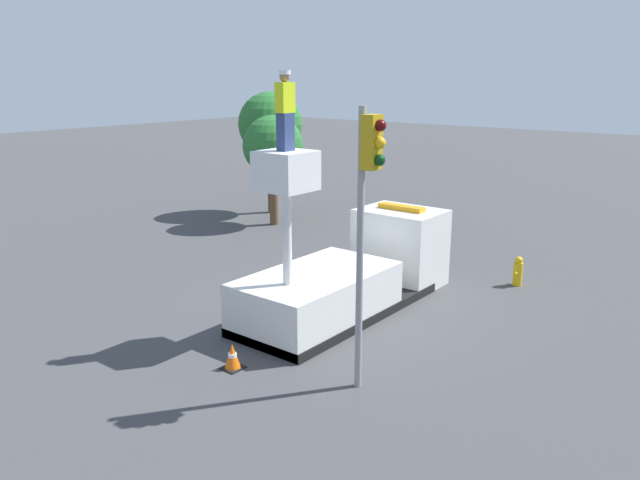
# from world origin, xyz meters

# --- Properties ---
(ground_plane) EXTENTS (120.00, 120.00, 0.00)m
(ground_plane) POSITION_xyz_m (0.00, 0.00, 0.00)
(ground_plane) COLOR #424244
(bucket_truck) EXTENTS (7.12, 2.46, 4.50)m
(bucket_truck) POSITION_xyz_m (0.56, 0.00, 0.91)
(bucket_truck) COLOR black
(bucket_truck) RESTS_ON ground
(worker) EXTENTS (0.40, 0.26, 1.75)m
(worker) POSITION_xyz_m (-2.03, 0.00, 5.37)
(worker) COLOR navy
(worker) RESTS_ON bucket_truck
(traffic_light_pole) EXTENTS (0.34, 0.57, 5.61)m
(traffic_light_pole) POSITION_xyz_m (-3.04, -2.90, 3.96)
(traffic_light_pole) COLOR gray
(traffic_light_pole) RESTS_ON ground
(fire_hydrant) EXTENTS (0.52, 0.28, 0.90)m
(fire_hydrant) POSITION_xyz_m (5.11, -2.91, 0.44)
(fire_hydrant) COLOR gold
(fire_hydrant) RESTS_ON ground
(traffic_cone_rear) EXTENTS (0.43, 0.43, 0.57)m
(traffic_cone_rear) POSITION_xyz_m (-4.08, -0.20, 0.27)
(traffic_cone_rear) COLOR black
(traffic_cone_rear) RESTS_ON ground
(tree_left_bg) EXTENTS (2.50, 2.50, 4.58)m
(tree_left_bg) POSITION_xyz_m (6.41, 8.20, 3.29)
(tree_left_bg) COLOR brown
(tree_left_bg) RESTS_ON ground
(tree_right_bg) EXTENTS (2.87, 2.87, 5.45)m
(tree_right_bg) POSITION_xyz_m (8.13, 9.92, 3.98)
(tree_right_bg) COLOR brown
(tree_right_bg) RESTS_ON ground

